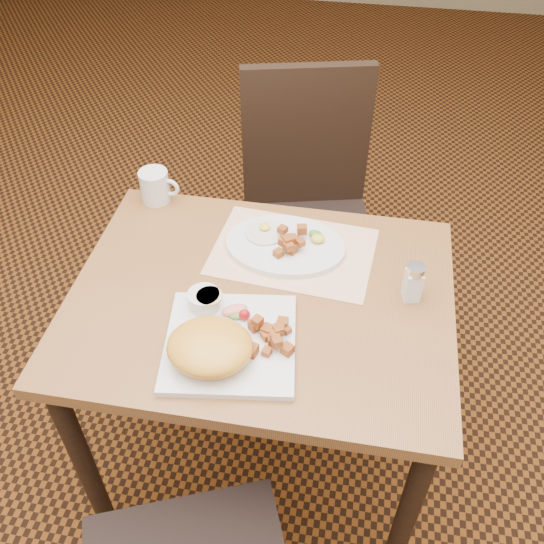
{
  "coord_description": "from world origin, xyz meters",
  "views": [
    {
      "loc": [
        0.2,
        -0.97,
        1.78
      ],
      "look_at": [
        0.03,
        0.01,
        0.82
      ],
      "focal_mm": 40.0,
      "sensor_mm": 36.0,
      "label": 1
    }
  ],
  "objects_px": {
    "plate_square": "(230,343)",
    "plate_oval": "(285,246)",
    "coffee_mug": "(156,186)",
    "chair_far": "(308,203)",
    "table": "(261,326)",
    "salt_shaker": "(413,282)"
  },
  "relations": [
    {
      "from": "salt_shaker",
      "to": "coffee_mug",
      "type": "relative_size",
      "value": 0.89
    },
    {
      "from": "plate_oval",
      "to": "chair_far",
      "type": "bearing_deg",
      "value": 89.63
    },
    {
      "from": "plate_square",
      "to": "coffee_mug",
      "type": "height_order",
      "value": "coffee_mug"
    },
    {
      "from": "salt_shaker",
      "to": "table",
      "type": "bearing_deg",
      "value": -171.18
    },
    {
      "from": "chair_far",
      "to": "salt_shaker",
      "type": "bearing_deg",
      "value": 103.67
    },
    {
      "from": "chair_far",
      "to": "salt_shaker",
      "type": "distance_m",
      "value": 0.72
    },
    {
      "from": "chair_far",
      "to": "plate_square",
      "type": "relative_size",
      "value": 3.46
    },
    {
      "from": "plate_oval",
      "to": "table",
      "type": "bearing_deg",
      "value": -100.23
    },
    {
      "from": "coffee_mug",
      "to": "table",
      "type": "bearing_deg",
      "value": -41.86
    },
    {
      "from": "table",
      "to": "chair_far",
      "type": "height_order",
      "value": "chair_far"
    },
    {
      "from": "plate_square",
      "to": "coffee_mug",
      "type": "distance_m",
      "value": 0.57
    },
    {
      "from": "table",
      "to": "plate_square",
      "type": "bearing_deg",
      "value": -102.79
    },
    {
      "from": "table",
      "to": "plate_oval",
      "type": "xyz_separation_m",
      "value": [
        0.03,
        0.17,
        0.12
      ]
    },
    {
      "from": "table",
      "to": "chair_far",
      "type": "relative_size",
      "value": 0.93
    },
    {
      "from": "plate_square",
      "to": "salt_shaker",
      "type": "xyz_separation_m",
      "value": [
        0.38,
        0.21,
        0.04
      ]
    },
    {
      "from": "table",
      "to": "salt_shaker",
      "type": "xyz_separation_m",
      "value": [
        0.35,
        0.05,
        0.16
      ]
    },
    {
      "from": "plate_square",
      "to": "plate_oval",
      "type": "relative_size",
      "value": 0.92
    },
    {
      "from": "salt_shaker",
      "to": "plate_square",
      "type": "bearing_deg",
      "value": -150.85
    },
    {
      "from": "plate_oval",
      "to": "coffee_mug",
      "type": "distance_m",
      "value": 0.41
    },
    {
      "from": "table",
      "to": "plate_square",
      "type": "distance_m",
      "value": 0.2
    },
    {
      "from": "chair_far",
      "to": "plate_oval",
      "type": "distance_m",
      "value": 0.53
    },
    {
      "from": "plate_square",
      "to": "coffee_mug",
      "type": "xyz_separation_m",
      "value": [
        -0.32,
        0.48,
        0.04
      ]
    }
  ]
}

